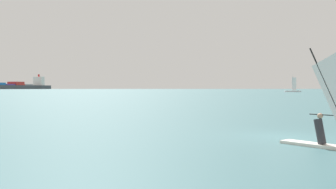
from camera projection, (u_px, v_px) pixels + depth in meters
name	position (u px, v px, depth m)	size (l,w,h in m)	color
ground_plane	(286.00, 137.00, 17.99)	(4000.00, 4000.00, 0.00)	#386066
windsurfer	(334.00, 120.00, 14.51)	(2.83, 4.01, 4.25)	white
cargo_ship	(13.00, 86.00, 843.44)	(131.15, 200.86, 35.43)	#3F444C
distant_headland	(11.00, 82.00, 1332.37)	(654.96, 384.76, 48.10)	#60665B
small_sailboat	(293.00, 91.00, 223.10)	(9.61, 4.50, 9.73)	white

